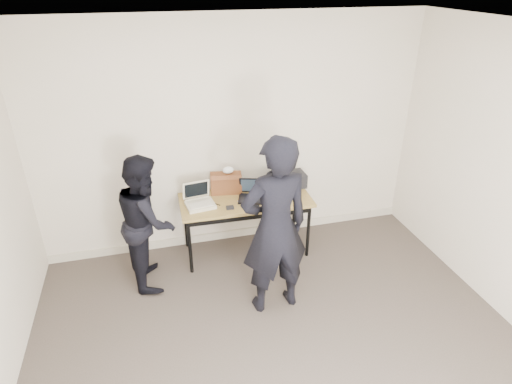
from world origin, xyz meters
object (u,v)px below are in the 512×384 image
object	(u,v)px
desk	(246,204)
laptop_beige	(199,201)
laptop_right	(279,184)
person_typist	(275,228)
person_observer	(147,221)
equipment_box	(292,179)
laptop_center	(251,194)
leather_satchel	(226,183)

from	to	relation	value
desk	laptop_beige	world-z (taller)	laptop_beige
laptop_right	person_typist	size ratio (longest dim) A/B	0.25
laptop_beige	person_typist	world-z (taller)	person_typist
desk	person_observer	world-z (taller)	person_observer
equipment_box	person_observer	world-z (taller)	person_observer
laptop_beige	laptop_center	distance (m)	0.60
laptop_beige	person_typist	distance (m)	1.15
laptop_center	laptop_right	bearing A→B (deg)	40.14
desk	leather_satchel	bearing A→B (deg)	129.85
leather_satchel	person_observer	size ratio (longest dim) A/B	0.26
person_typist	person_observer	bearing A→B (deg)	-38.68
equipment_box	desk	bearing A→B (deg)	-163.07
laptop_right	person_observer	world-z (taller)	person_observer
desk	laptop_right	world-z (taller)	laptop_right
laptop_beige	laptop_right	distance (m)	1.00
equipment_box	person_observer	bearing A→B (deg)	-166.83
leather_satchel	person_observer	world-z (taller)	person_observer
laptop_beige	equipment_box	world-z (taller)	laptop_beige
laptop_beige	laptop_center	size ratio (longest dim) A/B	0.97
laptop_beige	leather_satchel	xyz separation A→B (m)	(0.35, 0.22, 0.08)
desk	person_typist	world-z (taller)	person_typist
leather_satchel	laptop_beige	bearing A→B (deg)	-138.87
laptop_beige	laptop_right	size ratio (longest dim) A/B	0.74
laptop_right	person_typist	bearing A→B (deg)	-150.53
person_typist	person_observer	xyz separation A→B (m)	(-1.16, 0.76, -0.18)
desk	laptop_right	bearing A→B (deg)	22.40
desk	laptop_right	size ratio (longest dim) A/B	3.26
leather_satchel	equipment_box	size ratio (longest dim) A/B	1.31
leather_satchel	person_typist	xyz separation A→B (m)	(0.23, -1.20, 0.07)
leather_satchel	equipment_box	distance (m)	0.81
leather_satchel	person_observer	distance (m)	1.04
desk	equipment_box	world-z (taller)	equipment_box
desk	laptop_center	size ratio (longest dim) A/B	4.24
laptop_right	person_typist	distance (m)	1.22
equipment_box	person_typist	distance (m)	1.31
desk	laptop_center	xyz separation A→B (m)	(0.07, 0.01, 0.11)
laptop_beige	person_observer	size ratio (longest dim) A/B	0.24
laptop_center	laptop_right	distance (m)	0.42
laptop_center	person_typist	bearing A→B (deg)	-73.76
desk	laptop_center	bearing A→B (deg)	12.27
leather_satchel	person_observer	xyz separation A→B (m)	(-0.93, -0.44, -0.11)
desk	equipment_box	bearing A→B (deg)	18.43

